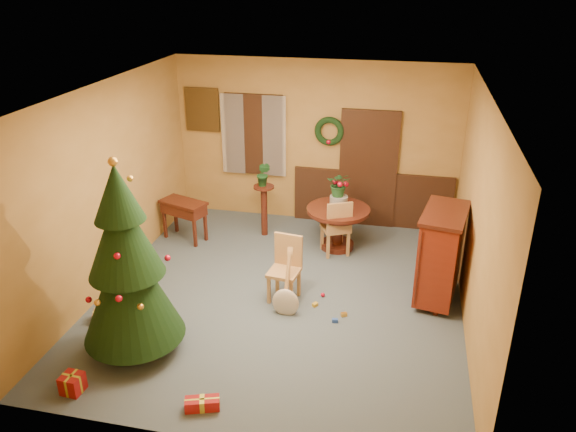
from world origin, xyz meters
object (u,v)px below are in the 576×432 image
(dining_table, at_px, (338,220))
(writing_desk, at_px, (184,211))
(christmas_tree, at_px, (127,265))
(sideboard, at_px, (441,253))
(chair_near, at_px, (286,266))

(dining_table, distance_m, writing_desk, 2.60)
(christmas_tree, distance_m, sideboard, 4.12)
(chair_near, distance_m, writing_desk, 2.53)
(dining_table, relative_size, christmas_tree, 0.42)
(dining_table, distance_m, chair_near, 1.74)
(chair_near, bearing_deg, dining_table, 73.16)
(chair_near, relative_size, sideboard, 0.70)
(dining_table, bearing_deg, writing_desk, -174.84)
(chair_near, bearing_deg, christmas_tree, -134.48)
(dining_table, xyz_separation_m, christmas_tree, (-2.03, -3.22, 0.68))
(chair_near, bearing_deg, sideboard, 11.08)
(christmas_tree, bearing_deg, writing_desk, 100.58)
(writing_desk, distance_m, sideboard, 4.29)
(sideboard, bearing_deg, writing_desk, 166.12)
(writing_desk, height_order, sideboard, sideboard)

